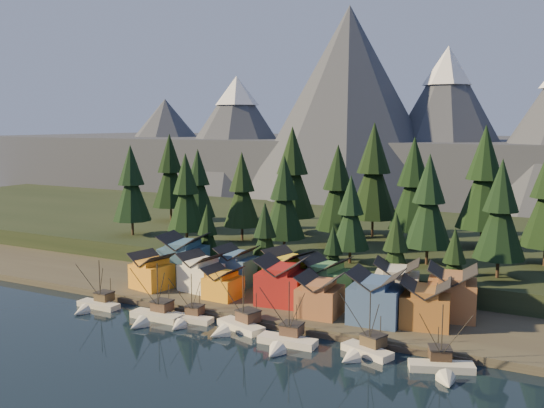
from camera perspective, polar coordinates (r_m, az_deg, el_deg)
The scene contains 44 objects.
ground at distance 104.89m, azimuth -5.47°, elevation -13.75°, with size 500.00×500.00×0.00m, color black.
shore_strip at distance 138.05m, azimuth 3.76°, elevation -8.10°, with size 400.00×50.00×1.50m, color #3C352B.
hillside at distance 183.12m, azimuth 10.18°, elevation -3.54°, with size 420.00×100.00×6.00m, color black.
dock at distance 118.00m, azimuth -0.99°, elevation -10.98°, with size 80.00×4.00×1.00m, color #4D4537.
mountain_ridge at distance 300.92m, azimuth 16.74°, elevation 5.04°, with size 560.00×190.00×90.00m.
boat_0 at distance 131.66m, azimuth -16.37°, elevation -8.58°, with size 9.69×10.55×11.13m.
boat_1 at distance 121.35m, azimuth -11.22°, elevation -9.71°, with size 10.91×11.88×12.31m.
boat_2 at distance 119.21m, azimuth -7.95°, elevation -10.13°, with size 9.40×10.12×10.40m.
boat_3 at distance 113.76m, azimuth -3.40°, elevation -10.66°, with size 10.80×11.42×12.71m.
boat_4 at distance 106.15m, azimuth 1.21°, elevation -12.10°, with size 10.68×11.56×12.32m.
boat_5 at distance 103.21m, azimuth 8.61°, elevation -12.73°, with size 9.64×10.28×11.97m.
boat_6 at distance 99.34m, azimuth 15.79°, elevation -13.93°, with size 10.66×11.11×11.57m.
house_front_0 at distance 138.37m, azimuth -11.26°, elevation -6.09°, with size 9.27×8.93×7.96m.
house_front_1 at distance 135.05m, azimuth -6.70°, elevation -6.25°, with size 8.97×8.70×8.31m.
house_front_2 at distance 128.66m, azimuth -4.65°, elevation -7.32°, with size 7.14×7.20×6.67m.
house_front_3 at distance 124.32m, azimuth 0.96°, elevation -7.13°, with size 10.25×9.86×9.48m.
house_front_4 at distance 117.63m, azimuth 4.52°, elevation -8.43°, with size 8.24×8.81×7.91m.
house_front_5 at distance 114.52m, azimuth 9.75°, elevation -8.46°, with size 9.78×8.98×9.78m.
house_front_6 at distance 114.48m, azimuth 14.24°, elevation -8.91°, with size 9.94×9.56×8.63m.
house_back_0 at distance 144.93m, azimuth -8.31°, elevation -4.82°, with size 11.22×10.90×10.66m.
house_back_1 at distance 138.29m, azimuth -3.36°, elevation -5.76°, with size 7.95×8.05×8.86m.
house_back_2 at distance 131.99m, azimuth 1.58°, elevation -6.26°, with size 10.55×10.00×9.48m.
house_back_3 at distance 127.98m, azimuth 5.06°, elevation -6.85°, with size 9.81×8.98×8.97m.
house_back_4 at distance 124.83m, azimuth 11.65°, elevation -7.24°, with size 10.21×9.94×9.43m.
house_back_5 at distance 120.33m, azimuth 16.59°, elevation -7.85°, with size 10.23×10.32×9.92m.
tree_hill_0 at distance 177.67m, azimuth -13.10°, elevation 1.67°, with size 11.20×11.20×26.10m.
tree_hill_1 at distance 182.99m, azimuth -6.96°, elevation 1.72°, with size 10.53×10.53×24.54m.
tree_hill_2 at distance 161.03m, azimuth -8.09°, elevation 0.87°, with size 10.50×10.50×24.46m.
tree_hill_3 at distance 165.53m, azimuth -2.85°, elevation 1.12°, with size 10.49×10.49×24.43m.
tree_hill_4 at distance 174.53m, azimuth 1.93°, elevation 2.69°, with size 13.42×13.42×31.26m.
tree_hill_5 at distance 148.24m, azimuth 1.17°, elevation 0.34°, with size 10.46×10.46×24.38m.
tree_hill_6 at distance 158.44m, azimuth 6.20°, elevation 1.24°, with size 11.47×11.47×26.72m.
tree_hill_7 at distance 139.60m, azimuth 7.41°, elevation -1.07°, with size 8.78×8.78×20.45m.
tree_hill_8 at distance 159.38m, azimuth 13.17°, elevation 1.53°, with size 12.35×12.35×28.77m.
tree_hill_9 at distance 141.29m, azimuth 14.52°, elevation -0.03°, with size 10.92×10.92×25.44m.
tree_hill_10 at distance 163.85m, azimuth 19.32°, elevation 2.04°, with size 13.64×13.64×31.78m.
tree_hill_11 at distance 133.66m, azimuth 20.70°, elevation -0.81°, with size 10.74×10.74×25.03m.
tree_hill_15 at distance 172.69m, azimuth 9.54°, elevation 2.75°, with size 13.91×13.91×32.41m.
tree_hill_16 at distance 201.39m, azimuth -9.56°, elevation 2.86°, with size 12.33×12.33×28.72m.
tree_shore_0 at distance 149.01m, azimuth -6.09°, elevation -2.94°, with size 7.39×7.39×17.21m.
tree_shore_1 at distance 140.70m, azimuth -0.67°, elevation -3.21°, with size 8.00×8.00×18.65m.
tree_shore_2 at distance 134.04m, azimuth 5.75°, elevation -4.78°, with size 6.23×6.23×14.52m.
tree_shore_3 at distance 129.13m, azimuth 11.55°, elevation -4.42°, with size 7.88×7.88×18.37m.
tree_shore_4 at distance 126.68m, azimuth 16.77°, elevation -5.42°, with size 6.89×6.89×16.06m.
Camera 1 is at (53.97, -81.40, 38.27)m, focal length 40.00 mm.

